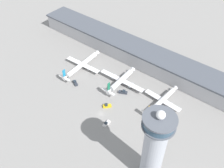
# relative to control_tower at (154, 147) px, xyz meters

# --- Properties ---
(ground_plane) EXTENTS (1000.00, 1000.00, 0.00)m
(ground_plane) POSITION_rel_control_tower_xyz_m (-52.52, 17.04, -28.33)
(ground_plane) COLOR gray
(terminal_building) EXTENTS (249.12, 25.00, 15.68)m
(terminal_building) POSITION_rel_control_tower_xyz_m (-52.52, 87.04, -20.39)
(terminal_building) COLOR #B2B2B7
(terminal_building) RESTS_ON ground
(control_tower) EXTENTS (16.75, 16.75, 56.86)m
(control_tower) POSITION_rel_control_tower_xyz_m (0.00, 0.00, 0.00)
(control_tower) COLOR #ADB2BC
(control_tower) RESTS_ON ground
(airplane_gate_alpha) EXTENTS (35.47, 46.01, 12.85)m
(airplane_gate_alpha) POSITION_rel_control_tower_xyz_m (-99.97, 47.07, -24.09)
(airplane_gate_alpha) COLOR white
(airplane_gate_alpha) RESTS_ON ground
(airplane_gate_bravo) EXTENTS (41.77, 35.92, 13.83)m
(airplane_gate_bravo) POSITION_rel_control_tower_xyz_m (-60.33, 52.01, -23.82)
(airplane_gate_bravo) COLOR white
(airplane_gate_bravo) RESTS_ON ground
(airplane_gate_charlie) EXTENTS (31.22, 38.89, 11.78)m
(airplane_gate_charlie) POSITION_rel_control_tower_xyz_m (-22.83, 53.83, -24.41)
(airplane_gate_charlie) COLOR white
(airplane_gate_charlie) RESTS_ON ground
(service_truck_catering) EXTENTS (7.34, 5.23, 3.17)m
(service_truck_catering) POSITION_rel_control_tower_xyz_m (-52.83, 44.82, -27.22)
(service_truck_catering) COLOR black
(service_truck_catering) RESTS_ON ground
(service_truck_fuel) EXTENTS (2.23, 6.32, 2.43)m
(service_truck_fuel) POSITION_rel_control_tower_xyz_m (-43.40, 12.50, -27.49)
(service_truck_fuel) COLOR black
(service_truck_fuel) RESTS_ON ground
(service_truck_baggage) EXTENTS (6.13, 6.37, 3.07)m
(service_truck_baggage) POSITION_rel_control_tower_xyz_m (-53.60, 25.52, -27.26)
(service_truck_baggage) COLOR black
(service_truck_baggage) RESTS_ON ground
(service_truck_water) EXTENTS (6.86, 4.77, 3.16)m
(service_truck_water) POSITION_rel_control_tower_xyz_m (-90.52, 28.65, -27.22)
(service_truck_water) COLOR black
(service_truck_water) RESTS_ON ground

